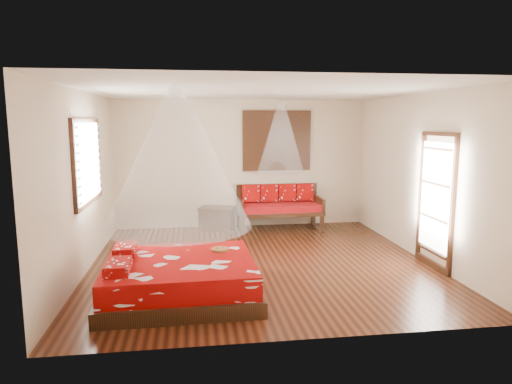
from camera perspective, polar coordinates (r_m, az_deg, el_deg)
room at (r=7.37m, az=0.55°, el=1.64°), size 5.54×5.54×2.84m
bed at (r=6.28m, az=-9.57°, el=-10.55°), size 2.07×1.88×0.64m
daybed at (r=9.96m, az=2.91°, el=-1.61°), size 1.81×0.81×0.95m
storage_chest at (r=9.92m, az=-4.91°, el=-3.27°), size 0.85×0.74×0.50m
shutter_panel at (r=10.13m, az=2.61°, el=6.42°), size 1.52×0.06×1.32m
window_left at (r=7.63m, az=-20.27°, el=3.60°), size 0.10×1.74×1.34m
glazed_door at (r=7.75m, az=21.54°, el=-1.11°), size 0.08×1.02×2.16m
wine_tray at (r=6.56m, az=-4.51°, el=-6.82°), size 0.27×0.27×0.21m
mosquito_net_main at (r=5.95m, az=-9.79°, el=4.14°), size 1.91×1.91×1.80m
mosquito_net_daybed at (r=9.67m, az=3.13°, el=6.90°), size 0.99×0.99×1.50m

